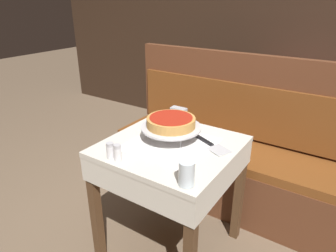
{
  "coord_description": "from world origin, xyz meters",
  "views": [
    {
      "loc": [
        0.79,
        -1.22,
        1.46
      ],
      "look_at": [
        -0.03,
        0.02,
        0.82
      ],
      "focal_mm": 32.0,
      "sensor_mm": 36.0,
      "label": 1
    }
  ],
  "objects": [
    {
      "name": "condiment_caddy",
      "position": [
        0.28,
        1.41,
        0.78
      ],
      "size": [
        0.11,
        0.11,
        0.16
      ],
      "color": "black",
      "rests_on": "dining_table_rear"
    },
    {
      "name": "pizza_pan_stand",
      "position": [
        -0.03,
        0.05,
        0.8
      ],
      "size": [
        0.34,
        0.34,
        0.08
      ],
      "color": "#ADADB2",
      "rests_on": "dining_table_front"
    },
    {
      "name": "napkin_holder",
      "position": [
        -0.13,
        0.3,
        0.77
      ],
      "size": [
        0.1,
        0.05,
        0.09
      ],
      "color": "#B2B2B7",
      "rests_on": "dining_table_front"
    },
    {
      "name": "dining_table_front",
      "position": [
        0.0,
        0.0,
        0.62
      ],
      "size": [
        0.68,
        0.68,
        0.73
      ],
      "color": "beige",
      "rests_on": "ground_plane"
    },
    {
      "name": "ground_plane",
      "position": [
        0.0,
        0.0,
        0.0
      ],
      "size": [
        14.0,
        14.0,
        0.0
      ],
      "primitive_type": "plane",
      "color": "brown"
    },
    {
      "name": "water_glass_near",
      "position": [
        0.26,
        -0.29,
        0.78
      ],
      "size": [
        0.07,
        0.07,
        0.11
      ],
      "color": "silver",
      "rests_on": "dining_table_front"
    },
    {
      "name": "pizza_server",
      "position": [
        0.19,
        0.1,
        0.73
      ],
      "size": [
        0.26,
        0.16,
        0.01
      ],
      "color": "#BCBCC1",
      "rests_on": "dining_table_front"
    },
    {
      "name": "dining_table_rear",
      "position": [
        0.35,
        1.47,
        0.63
      ],
      "size": [
        0.72,
        0.72,
        0.74
      ],
      "color": "red",
      "rests_on": "ground_plane"
    },
    {
      "name": "salt_shaker",
      "position": [
        -0.17,
        -0.29,
        0.77
      ],
      "size": [
        0.04,
        0.04,
        0.08
      ],
      "color": "silver",
      "rests_on": "dining_table_front"
    },
    {
      "name": "booth_bench",
      "position": [
        0.07,
        0.67,
        0.32
      ],
      "size": [
        1.73,
        0.48,
        1.1
      ],
      "color": "brown",
      "rests_on": "ground_plane"
    },
    {
      "name": "deep_dish_pizza",
      "position": [
        -0.03,
        0.05,
        0.83
      ],
      "size": [
        0.27,
        0.27,
        0.05
      ],
      "color": "#C68E47",
      "rests_on": "pizza_pan_stand"
    },
    {
      "name": "pepper_shaker",
      "position": [
        -0.12,
        -0.29,
        0.77
      ],
      "size": [
        0.04,
        0.04,
        0.08
      ],
      "color": "silver",
      "rests_on": "dining_table_front"
    },
    {
      "name": "back_wall_panel",
      "position": [
        0.0,
        1.95,
        1.2
      ],
      "size": [
        6.0,
        0.04,
        2.4
      ],
      "primitive_type": "cube",
      "color": "black",
      "rests_on": "ground_plane"
    }
  ]
}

